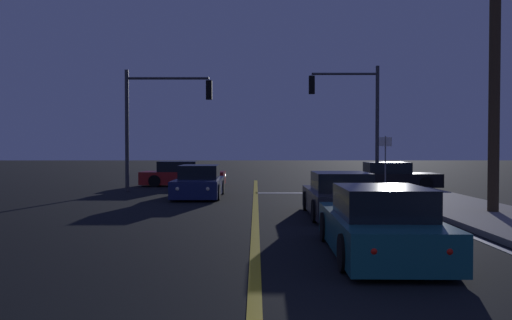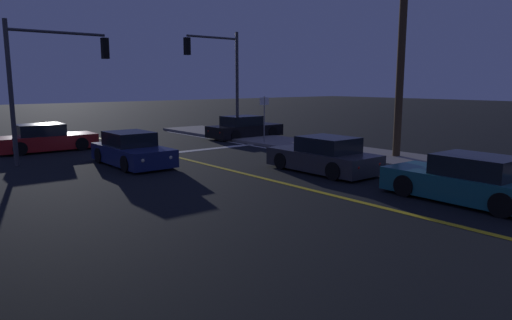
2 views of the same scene
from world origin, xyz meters
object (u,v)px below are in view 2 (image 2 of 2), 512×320
(car_lead_oncoming_navy, at_px, (132,151))
(traffic_signal_far_left, at_px, (49,69))
(street_sign_corner, at_px, (264,113))
(traffic_signal_near_right, at_px, (220,69))
(car_distant_tail_charcoal, at_px, (324,157))
(utility_pole_right, at_px, (403,28))
(car_mid_block_teal, at_px, (468,181))
(car_side_waiting_red, at_px, (45,139))
(car_parked_curb_black, at_px, (244,128))

(car_lead_oncoming_navy, distance_m, traffic_signal_far_left, 4.81)
(traffic_signal_far_left, bearing_deg, street_sign_corner, -7.66)
(traffic_signal_near_right, bearing_deg, car_distant_tail_charcoal, 76.88)
(utility_pole_right, bearing_deg, traffic_signal_near_right, 102.74)
(car_distant_tail_charcoal, bearing_deg, traffic_signal_near_right, 77.10)
(car_lead_oncoming_navy, height_order, utility_pole_right, utility_pole_right)
(car_mid_block_teal, bearing_deg, street_sign_corner, 76.35)
(street_sign_corner, bearing_deg, utility_pole_right, -79.15)
(car_mid_block_teal, relative_size, street_sign_corner, 1.77)
(car_lead_oncoming_navy, bearing_deg, street_sign_corner, -170.82)
(car_side_waiting_red, xyz_separation_m, traffic_signal_near_right, (8.91, -2.19, 3.49))
(car_side_waiting_red, bearing_deg, car_parked_curb_black, 81.44)
(car_parked_curb_black, bearing_deg, car_mid_block_teal, -16.27)
(car_mid_block_teal, relative_size, car_parked_curb_black, 0.98)
(car_parked_curb_black, bearing_deg, traffic_signal_near_right, -79.54)
(car_mid_block_teal, height_order, utility_pole_right, utility_pole_right)
(street_sign_corner, bearing_deg, car_distant_tail_charcoal, -113.93)
(car_mid_block_teal, bearing_deg, traffic_signal_near_right, 82.02)
(car_mid_block_teal, distance_m, car_side_waiting_red, 18.98)
(car_distant_tail_charcoal, distance_m, traffic_signal_near_right, 10.94)
(car_distant_tail_charcoal, xyz_separation_m, traffic_signal_far_left, (-7.16, 8.70, 3.27))
(car_side_waiting_red, xyz_separation_m, car_distant_tail_charcoal, (6.55, -12.29, -0.00))
(car_lead_oncoming_navy, height_order, street_sign_corner, street_sign_corner)
(car_mid_block_teal, bearing_deg, car_parked_curb_black, 75.46)
(car_mid_block_teal, relative_size, car_lead_oncoming_navy, 1.06)
(utility_pole_right, bearing_deg, traffic_signal_far_left, 143.59)
(car_parked_curb_black, bearing_deg, street_sign_corner, -19.78)
(car_lead_oncoming_navy, relative_size, utility_pole_right, 0.40)
(car_side_waiting_red, bearing_deg, car_distant_tail_charcoal, 28.91)
(car_side_waiting_red, relative_size, utility_pole_right, 0.42)
(car_lead_oncoming_navy, relative_size, street_sign_corner, 1.67)
(utility_pole_right, bearing_deg, street_sign_corner, 100.85)
(car_mid_block_teal, height_order, car_lead_oncoming_navy, same)
(car_distant_tail_charcoal, bearing_deg, car_side_waiting_red, 118.29)
(car_side_waiting_red, xyz_separation_m, car_parked_curb_black, (10.90, -1.80, 0.00))
(car_distant_tail_charcoal, height_order, car_lead_oncoming_navy, same)
(car_distant_tail_charcoal, relative_size, street_sign_corner, 1.69)
(traffic_signal_far_left, bearing_deg, car_side_waiting_red, 80.36)
(street_sign_corner, bearing_deg, traffic_signal_far_left, 172.34)
(car_parked_curb_black, relative_size, car_distant_tail_charcoal, 1.06)
(car_lead_oncoming_navy, bearing_deg, car_mid_block_teal, 112.39)
(traffic_signal_near_right, bearing_deg, street_sign_corner, 107.55)
(car_side_waiting_red, xyz_separation_m, car_lead_oncoming_navy, (1.63, -6.31, -0.00))
(traffic_signal_far_left, relative_size, utility_pole_right, 0.53)
(car_distant_tail_charcoal, distance_m, street_sign_corner, 8.07)
(car_distant_tail_charcoal, relative_size, car_lead_oncoming_navy, 1.01)
(car_parked_curb_black, bearing_deg, car_distant_tail_charcoal, -23.12)
(car_side_waiting_red, height_order, traffic_signal_near_right, traffic_signal_near_right)
(car_parked_curb_black, xyz_separation_m, utility_pole_right, (0.29, -10.50, 4.99))
(traffic_signal_near_right, distance_m, street_sign_corner, 3.75)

